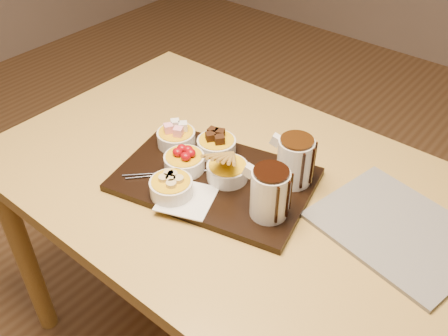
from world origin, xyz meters
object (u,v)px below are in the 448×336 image
Objects in this scene: dining_table at (228,203)px; newspaper at (398,229)px; bowl_strawberries at (184,163)px; pitcher_milk_chocolate at (295,162)px; pitcher_dark_chocolate at (270,194)px; serving_board at (215,179)px.

newspaper is (0.41, 0.09, 0.10)m from dining_table.
dining_table is 12.00× the size of bowl_strawberries.
pitcher_dark_chocolate is at bearing -94.40° from pitcher_milk_chocolate.
bowl_strawberries is (-0.08, -0.07, 0.14)m from dining_table.
dining_table is at bearing 145.41° from pitcher_dark_chocolate.
serving_board is at bearing -158.20° from pitcher_milk_chocolate.
newspaper is at bearing 17.33° from bowl_strawberries.
serving_board is at bearing 160.02° from pitcher_dark_chocolate.
dining_table is at bearing 39.31° from bowl_strawberries.
serving_board is 0.43m from newspaper.
pitcher_dark_chocolate reaches higher than newspaper.
dining_table is 0.12m from serving_board.
bowl_strawberries is at bearing 167.35° from pitcher_dark_chocolate.
pitcher_milk_chocolate is at bearing 85.60° from pitcher_dark_chocolate.
pitcher_milk_chocolate is at bearing 21.80° from serving_board.
serving_board is 0.20m from pitcher_milk_chocolate.
pitcher_dark_chocolate is at bearing 0.64° from bowl_strawberries.
pitcher_dark_chocolate is 0.29m from newspaper.
pitcher_dark_chocolate is at bearing -136.48° from newspaper.
dining_table is 0.43m from newspaper.
pitcher_milk_chocolate is (0.23, 0.13, 0.04)m from bowl_strawberries.
pitcher_milk_chocolate is at bearing 23.25° from dining_table.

